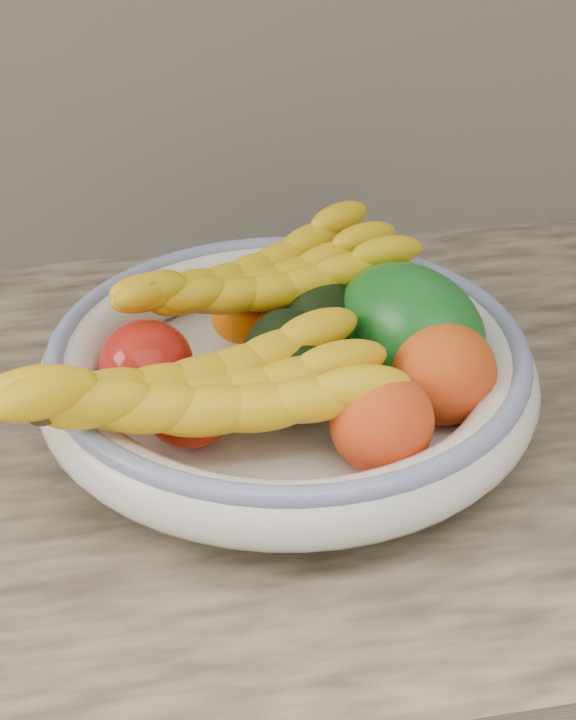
# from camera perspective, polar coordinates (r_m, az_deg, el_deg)

# --- Properties ---
(fruit_bowl) EXTENTS (0.39, 0.39, 0.08)m
(fruit_bowl) POSITION_cam_1_polar(r_m,az_deg,el_deg) (0.86, 0.00, -0.64)
(fruit_bowl) COLOR white
(fruit_bowl) RESTS_ON kitchen_counter
(clementine_back_left) EXTENTS (0.05, 0.05, 0.05)m
(clementine_back_left) POSITION_cam_1_polar(r_m,az_deg,el_deg) (0.93, -2.44, 2.32)
(clementine_back_left) COLOR orange
(clementine_back_left) RESTS_ON fruit_bowl
(clementine_back_right) EXTENTS (0.06, 0.06, 0.05)m
(clementine_back_right) POSITION_cam_1_polar(r_m,az_deg,el_deg) (0.96, 0.28, 3.30)
(clementine_back_right) COLOR #E66404
(clementine_back_right) RESTS_ON fruit_bowl
(clementine_back_mid) EXTENTS (0.06, 0.06, 0.04)m
(clementine_back_mid) POSITION_cam_1_polar(r_m,az_deg,el_deg) (0.90, -0.37, 1.45)
(clementine_back_mid) COLOR #E85A04
(clementine_back_mid) RESTS_ON fruit_bowl
(clementine_extra) EXTENTS (0.05, 0.05, 0.05)m
(clementine_extra) POSITION_cam_1_polar(r_m,az_deg,el_deg) (0.90, 0.43, 1.47)
(clementine_extra) COLOR #F26005
(clementine_extra) RESTS_ON fruit_bowl
(tomato_left) EXTENTS (0.08, 0.08, 0.07)m
(tomato_left) POSITION_cam_1_polar(r_m,az_deg,el_deg) (0.86, -7.34, -0.12)
(tomato_left) COLOR red
(tomato_left) RESTS_ON fruit_bowl
(tomato_near_left) EXTENTS (0.08, 0.08, 0.06)m
(tomato_near_left) POSITION_cam_1_polar(r_m,az_deg,el_deg) (0.80, -5.11, -2.35)
(tomato_near_left) COLOR #BF1300
(tomato_near_left) RESTS_ON fruit_bowl
(avocado_center) EXTENTS (0.08, 0.11, 0.07)m
(avocado_center) POSITION_cam_1_polar(r_m,az_deg,el_deg) (0.85, 0.09, -0.12)
(avocado_center) COLOR black
(avocado_center) RESTS_ON fruit_bowl
(avocado_right) EXTENTS (0.10, 0.12, 0.07)m
(avocado_right) POSITION_cam_1_polar(r_m,az_deg,el_deg) (0.90, 1.84, 2.07)
(avocado_right) COLOR black
(avocado_right) RESTS_ON fruit_bowl
(green_mango) EXTENTS (0.17, 0.18, 0.12)m
(green_mango) POSITION_cam_1_polar(r_m,az_deg,el_deg) (0.87, 6.34, 1.68)
(green_mango) COLOR #105918
(green_mango) RESTS_ON fruit_bowl
(peach_front) EXTENTS (0.08, 0.08, 0.07)m
(peach_front) POSITION_cam_1_polar(r_m,az_deg,el_deg) (0.78, 4.86, -3.18)
(peach_front) COLOR orange
(peach_front) RESTS_ON fruit_bowl
(peach_right) EXTENTS (0.09, 0.09, 0.08)m
(peach_right) POSITION_cam_1_polar(r_m,az_deg,el_deg) (0.83, 8.09, -0.70)
(peach_right) COLOR orange
(peach_right) RESTS_ON fruit_bowl
(banana_bunch_back) EXTENTS (0.29, 0.19, 0.08)m
(banana_bunch_back) POSITION_cam_1_polar(r_m,az_deg,el_deg) (0.90, -1.41, 3.81)
(banana_bunch_back) COLOR yellow
(banana_bunch_back) RESTS_ON fruit_bowl
(banana_bunch_front) EXTENTS (0.32, 0.17, 0.08)m
(banana_bunch_front) POSITION_cam_1_polar(r_m,az_deg,el_deg) (0.77, -4.64, -2.15)
(banana_bunch_front) COLOR yellow
(banana_bunch_front) RESTS_ON fruit_bowl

